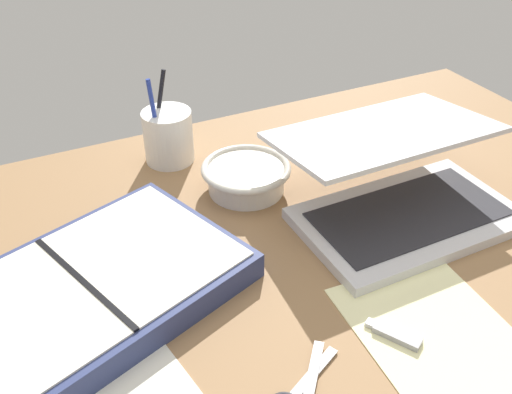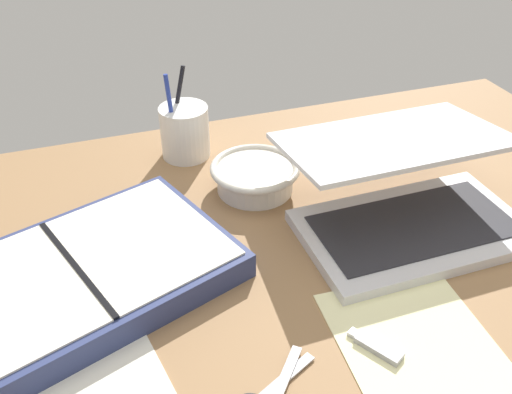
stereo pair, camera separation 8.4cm
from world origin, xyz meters
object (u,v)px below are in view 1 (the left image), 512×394
object	(u,v)px
laptop	(399,188)
bowl	(246,176)
planner	(86,293)
pen_cup	(168,136)

from	to	relation	value
laptop	bowl	distance (cm)	25.44
laptop	planner	world-z (taller)	laptop
bowl	planner	bearing A→B (deg)	-153.08
laptop	bowl	size ratio (longest dim) A/B	2.27
bowl	laptop	bearing A→B (deg)	-41.42
laptop	pen_cup	size ratio (longest dim) A/B	2.09
laptop	bowl	bearing A→B (deg)	138.01
pen_cup	planner	size ratio (longest dim) A/B	0.35
bowl	pen_cup	xyz separation A→B (cm)	(-8.55, 15.36, 2.24)
bowl	planner	world-z (taller)	bowl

